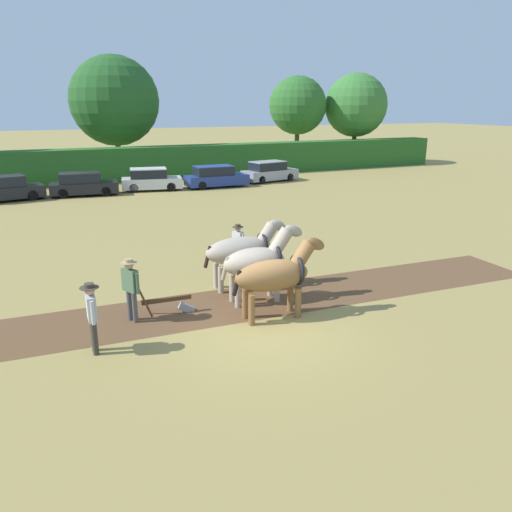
# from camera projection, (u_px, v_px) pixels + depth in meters

# --- Properties ---
(ground_plane) EXTENTS (240.00, 240.00, 0.00)m
(ground_plane) POSITION_uv_depth(u_px,v_px,m) (264.00, 328.00, 13.36)
(ground_plane) COLOR #998447
(plowed_furrow_strip) EXTENTS (27.83, 3.97, 0.01)m
(plowed_furrow_strip) POSITION_uv_depth(u_px,v_px,m) (114.00, 322.00, 13.72)
(plowed_furrow_strip) COLOR brown
(plowed_furrow_strip) RESTS_ON ground
(hedgerow) EXTENTS (62.11, 1.98, 2.57)m
(hedgerow) POSITION_uv_depth(u_px,v_px,m) (104.00, 165.00, 38.30)
(hedgerow) COLOR #286023
(hedgerow) RESTS_ON ground
(tree_center_left) EXTENTS (7.30, 7.30, 9.70)m
(tree_center_left) POSITION_uv_depth(u_px,v_px,m) (114.00, 101.00, 41.21)
(tree_center_left) COLOR brown
(tree_center_left) RESTS_ON ground
(tree_center) EXTENTS (5.49, 5.49, 8.43)m
(tree_center) POSITION_uv_depth(u_px,v_px,m) (298.00, 106.00, 47.94)
(tree_center) COLOR brown
(tree_center) RESTS_ON ground
(tree_center_right) EXTENTS (6.14, 6.14, 8.77)m
(tree_center_right) POSITION_uv_depth(u_px,v_px,m) (356.00, 105.00, 49.30)
(tree_center_right) COLOR #423323
(tree_center_right) RESTS_ON ground
(draft_horse_lead_left) EXTENTS (2.82, 1.01, 2.29)m
(draft_horse_lead_left) POSITION_uv_depth(u_px,v_px,m) (276.00, 275.00, 13.70)
(draft_horse_lead_left) COLOR brown
(draft_horse_lead_left) RESTS_ON ground
(draft_horse_lead_right) EXTENTS (2.68, 1.01, 2.37)m
(draft_horse_lead_right) POSITION_uv_depth(u_px,v_px,m) (258.00, 261.00, 14.86)
(draft_horse_lead_right) COLOR #B2A38E
(draft_horse_lead_right) RESTS_ON ground
(draft_horse_trail_left) EXTENTS (2.89, 1.04, 2.24)m
(draft_horse_trail_left) POSITION_uv_depth(u_px,v_px,m) (243.00, 250.00, 16.02)
(draft_horse_trail_left) COLOR #B2A38E
(draft_horse_trail_left) RESTS_ON ground
(plow) EXTENTS (1.66, 0.48, 1.13)m
(plow) POSITION_uv_depth(u_px,v_px,m) (171.00, 303.00, 14.20)
(plow) COLOR #4C331E
(plow) RESTS_ON ground
(farmer_at_plow) EXTENTS (0.45, 0.63, 1.80)m
(farmer_at_plow) POSITION_uv_depth(u_px,v_px,m) (131.00, 285.00, 13.49)
(farmer_at_plow) COLOR #4C4C4C
(farmer_at_plow) RESTS_ON ground
(farmer_beside_team) EXTENTS (0.40, 0.60, 1.59)m
(farmer_beside_team) POSITION_uv_depth(u_px,v_px,m) (238.00, 242.00, 18.20)
(farmer_beside_team) COLOR #4C4C4C
(farmer_beside_team) RESTS_ON ground
(farmer_onlooker_left) EXTENTS (0.45, 0.68, 1.77)m
(farmer_onlooker_left) POSITION_uv_depth(u_px,v_px,m) (92.00, 312.00, 11.74)
(farmer_onlooker_left) COLOR #38332D
(farmer_onlooker_left) RESTS_ON ground
(parked_car_left) EXTENTS (4.51, 2.45, 1.55)m
(parked_car_left) POSITION_uv_depth(u_px,v_px,m) (5.00, 189.00, 30.76)
(parked_car_left) COLOR black
(parked_car_left) RESTS_ON ground
(parked_car_center_left) EXTENTS (4.43, 2.23, 1.50)m
(parked_car_center_left) POSITION_uv_depth(u_px,v_px,m) (83.00, 185.00, 32.70)
(parked_car_center_left) COLOR black
(parked_car_center_left) RESTS_ON ground
(parked_car_center) EXTENTS (4.31, 2.42, 1.54)m
(parked_car_center) POSITION_uv_depth(u_px,v_px,m) (151.00, 180.00, 34.66)
(parked_car_center) COLOR silver
(parked_car_center) RESTS_ON ground
(parked_car_center_right) EXTENTS (4.47, 1.76, 1.54)m
(parked_car_center_right) POSITION_uv_depth(u_px,v_px,m) (216.00, 177.00, 36.03)
(parked_car_center_right) COLOR navy
(parked_car_center_right) RESTS_ON ground
(parked_car_right) EXTENTS (4.62, 2.54, 1.56)m
(parked_car_right) POSITION_uv_depth(u_px,v_px,m) (269.00, 172.00, 38.76)
(parked_car_right) COLOR #9E9EA8
(parked_car_right) RESTS_ON ground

